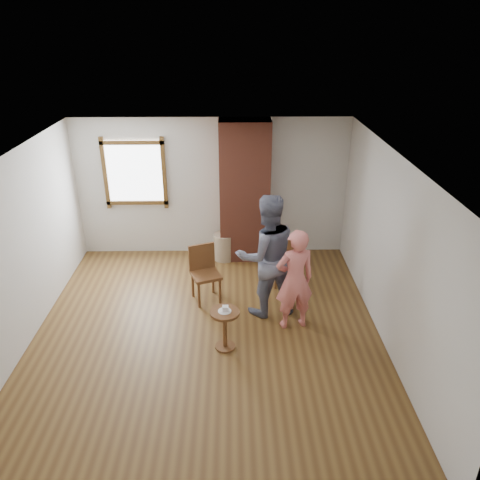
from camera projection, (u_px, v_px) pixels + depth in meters
The scene contains 12 objects.
ground at pixel (207, 336), 6.76m from camera, with size 5.50×5.50×0.00m, color brown.
room_shell at pixel (201, 204), 6.53m from camera, with size 5.04×5.52×2.62m.
brick_chimney at pixel (245, 192), 8.47m from camera, with size 0.90×0.50×2.60m, color #9C4B37.
stoneware_crock at pixel (224, 247), 8.82m from camera, with size 0.39×0.39×0.51m, color tan.
dark_pot at pixel (197, 261), 8.70m from camera, with size 0.14×0.14×0.14m, color black.
dining_chair_left at pixel (204, 270), 7.47m from camera, with size 0.55×0.55×0.92m.
dining_chair_right at pixel (286, 259), 7.92m from camera, with size 0.44×0.44×0.83m.
side_table at pixel (225, 323), 6.35m from camera, with size 0.40×0.40×0.60m.
cake_plate at pixel (225, 311), 6.26m from camera, with size 0.18×0.18×0.01m, color white.
cake_slice at pixel (225, 309), 6.25m from camera, with size 0.08×0.07×0.06m, color white.
man at pixel (267, 256), 6.93m from camera, with size 0.94×0.73×1.93m, color #121532.
person_pink at pixel (295, 280), 6.66m from camera, with size 0.57×0.37×1.56m, color #F07C78.
Camera 1 is at (0.38, -5.52, 4.15)m, focal length 35.00 mm.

